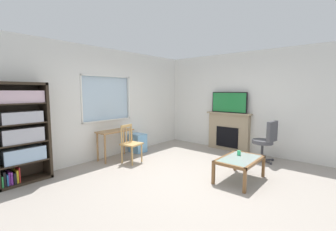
{
  "coord_description": "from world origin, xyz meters",
  "views": [
    {
      "loc": [
        -3.44,
        -2.5,
        1.7
      ],
      "look_at": [
        0.15,
        0.56,
        1.19
      ],
      "focal_mm": 23.98,
      "sensor_mm": 36.0,
      "label": 1
    }
  ],
  "objects_px": {
    "fireplace": "(229,131)",
    "coffee_table": "(240,161)",
    "wooden_chair": "(131,143)",
    "office_chair": "(266,139)",
    "sippy_cup": "(239,153)",
    "bookshelf": "(21,131)",
    "desk_under_window": "(115,135)",
    "plastic_drawer_unit": "(138,143)",
    "tv": "(229,102)"
  },
  "relations": [
    {
      "from": "bookshelf",
      "to": "plastic_drawer_unit",
      "type": "bearing_deg",
      "value": -1.17
    },
    {
      "from": "bookshelf",
      "to": "desk_under_window",
      "type": "distance_m",
      "value": 2.04
    },
    {
      "from": "coffee_table",
      "to": "sippy_cup",
      "type": "xyz_separation_m",
      "value": [
        0.18,
        0.09,
        0.11
      ]
    },
    {
      "from": "plastic_drawer_unit",
      "to": "fireplace",
      "type": "bearing_deg",
      "value": -44.65
    },
    {
      "from": "desk_under_window",
      "to": "fireplace",
      "type": "distance_m",
      "value": 3.19
    },
    {
      "from": "tv",
      "to": "office_chair",
      "type": "distance_m",
      "value": 1.51
    },
    {
      "from": "plastic_drawer_unit",
      "to": "office_chair",
      "type": "xyz_separation_m",
      "value": [
        1.38,
        -3.01,
        0.3
      ]
    },
    {
      "from": "plastic_drawer_unit",
      "to": "fireplace",
      "type": "distance_m",
      "value": 2.62
    },
    {
      "from": "wooden_chair",
      "to": "office_chair",
      "type": "distance_m",
      "value": 3.24
    },
    {
      "from": "bookshelf",
      "to": "office_chair",
      "type": "xyz_separation_m",
      "value": [
        4.19,
        -3.07,
        -0.41
      ]
    },
    {
      "from": "office_chair",
      "to": "coffee_table",
      "type": "xyz_separation_m",
      "value": [
        -1.49,
        0.02,
        -0.18
      ]
    },
    {
      "from": "office_chair",
      "to": "sippy_cup",
      "type": "height_order",
      "value": "office_chair"
    },
    {
      "from": "bookshelf",
      "to": "tv",
      "type": "relative_size",
      "value": 1.79
    },
    {
      "from": "wooden_chair",
      "to": "office_chair",
      "type": "xyz_separation_m",
      "value": [
        2.12,
        -2.45,
        0.09
      ]
    },
    {
      "from": "plastic_drawer_unit",
      "to": "sippy_cup",
      "type": "distance_m",
      "value": 2.91
    },
    {
      "from": "plastic_drawer_unit",
      "to": "bookshelf",
      "type": "bearing_deg",
      "value": 178.83
    },
    {
      "from": "fireplace",
      "to": "coffee_table",
      "type": "height_order",
      "value": "fireplace"
    },
    {
      "from": "bookshelf",
      "to": "tv",
      "type": "height_order",
      "value": "bookshelf"
    },
    {
      "from": "wooden_chair",
      "to": "sippy_cup",
      "type": "distance_m",
      "value": 2.47
    },
    {
      "from": "bookshelf",
      "to": "wooden_chair",
      "type": "height_order",
      "value": "bookshelf"
    },
    {
      "from": "plastic_drawer_unit",
      "to": "coffee_table",
      "type": "bearing_deg",
      "value": -91.96
    },
    {
      "from": "fireplace",
      "to": "coffee_table",
      "type": "bearing_deg",
      "value": -149.33
    },
    {
      "from": "desk_under_window",
      "to": "bookshelf",
      "type": "bearing_deg",
      "value": 176.94
    },
    {
      "from": "wooden_chair",
      "to": "tv",
      "type": "distance_m",
      "value": 3.01
    },
    {
      "from": "plastic_drawer_unit",
      "to": "fireplace",
      "type": "xyz_separation_m",
      "value": [
        1.85,
        -1.83,
        0.29
      ]
    },
    {
      "from": "wooden_chair",
      "to": "coffee_table",
      "type": "distance_m",
      "value": 2.51
    },
    {
      "from": "bookshelf",
      "to": "fireplace",
      "type": "xyz_separation_m",
      "value": [
        4.66,
        -1.89,
        -0.42
      ]
    },
    {
      "from": "bookshelf",
      "to": "wooden_chair",
      "type": "distance_m",
      "value": 2.22
    },
    {
      "from": "desk_under_window",
      "to": "sippy_cup",
      "type": "relative_size",
      "value": 10.07
    },
    {
      "from": "coffee_table",
      "to": "office_chair",
      "type": "bearing_deg",
      "value": -0.84
    },
    {
      "from": "bookshelf",
      "to": "tv",
      "type": "xyz_separation_m",
      "value": [
        4.64,
        -1.89,
        0.41
      ]
    },
    {
      "from": "bookshelf",
      "to": "plastic_drawer_unit",
      "type": "distance_m",
      "value": 2.89
    },
    {
      "from": "sippy_cup",
      "to": "fireplace",
      "type": "bearing_deg",
      "value": 30.95
    },
    {
      "from": "desk_under_window",
      "to": "tv",
      "type": "relative_size",
      "value": 0.87
    },
    {
      "from": "desk_under_window",
      "to": "coffee_table",
      "type": "xyz_separation_m",
      "value": [
        0.7,
        -2.94,
        -0.22
      ]
    },
    {
      "from": "fireplace",
      "to": "office_chair",
      "type": "height_order",
      "value": "fireplace"
    },
    {
      "from": "plastic_drawer_unit",
      "to": "desk_under_window",
      "type": "bearing_deg",
      "value": -176.42
    },
    {
      "from": "fireplace",
      "to": "office_chair",
      "type": "bearing_deg",
      "value": -111.63
    },
    {
      "from": "tv",
      "to": "office_chair",
      "type": "bearing_deg",
      "value": -110.86
    },
    {
      "from": "bookshelf",
      "to": "office_chair",
      "type": "relative_size",
      "value": 1.86
    },
    {
      "from": "wooden_chair",
      "to": "office_chair",
      "type": "height_order",
      "value": "office_chair"
    },
    {
      "from": "bookshelf",
      "to": "plastic_drawer_unit",
      "type": "height_order",
      "value": "bookshelf"
    },
    {
      "from": "wooden_chair",
      "to": "sippy_cup",
      "type": "xyz_separation_m",
      "value": [
        0.81,
        -2.33,
        0.01
      ]
    },
    {
      "from": "fireplace",
      "to": "coffee_table",
      "type": "relative_size",
      "value": 1.29
    },
    {
      "from": "fireplace",
      "to": "tv",
      "type": "bearing_deg",
      "value": 180.0
    },
    {
      "from": "bookshelf",
      "to": "coffee_table",
      "type": "bearing_deg",
      "value": -48.46
    },
    {
      "from": "tv",
      "to": "fireplace",
      "type": "bearing_deg",
      "value": 0.0
    },
    {
      "from": "desk_under_window",
      "to": "office_chair",
      "type": "xyz_separation_m",
      "value": [
        2.18,
        -2.96,
        -0.04
      ]
    },
    {
      "from": "plastic_drawer_unit",
      "to": "sippy_cup",
      "type": "height_order",
      "value": "sippy_cup"
    },
    {
      "from": "bookshelf",
      "to": "sippy_cup",
      "type": "xyz_separation_m",
      "value": [
        2.88,
        -2.95,
        -0.49
      ]
    }
  ]
}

